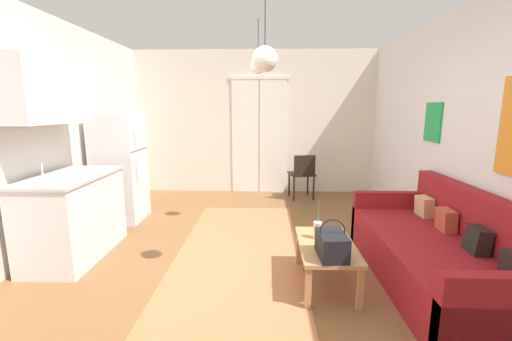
{
  "coord_description": "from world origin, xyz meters",
  "views": [
    {
      "loc": [
        0.24,
        -3.0,
        1.63
      ],
      "look_at": [
        0.11,
        0.92,
        0.88
      ],
      "focal_mm": 23.25,
      "sensor_mm": 36.0,
      "label": 1
    }
  ],
  "objects": [
    {
      "name": "kitchen_counter",
      "position": [
        -1.9,
        0.41,
        0.79
      ],
      "size": [
        0.65,
        1.22,
        2.11
      ],
      "color": "silver",
      "rests_on": "ground_plane"
    },
    {
      "name": "ground_plane",
      "position": [
        0.0,
        0.0,
        -0.05
      ],
      "size": [
        5.13,
        7.34,
        0.1
      ],
      "primitive_type": "cube",
      "color": "brown"
    },
    {
      "name": "handbag",
      "position": [
        0.79,
        -0.4,
        0.51
      ],
      "size": [
        0.24,
        0.35,
        0.33
      ],
      "color": "black",
      "rests_on": "coffee_table"
    },
    {
      "name": "wall_back",
      "position": [
        0.0,
        3.42,
        1.33
      ],
      "size": [
        4.73,
        0.13,
        2.68
      ],
      "color": "silver",
      "rests_on": "ground_plane"
    },
    {
      "name": "couch",
      "position": [
        1.87,
        -0.06,
        0.28
      ],
      "size": [
        0.93,
        2.14,
        0.88
      ],
      "color": "maroon",
      "rests_on": "ground_plane"
    },
    {
      "name": "wall_right",
      "position": [
        2.32,
        -0.0,
        1.34
      ],
      "size": [
        0.12,
        6.94,
        2.68
      ],
      "color": "silver",
      "rests_on": "ground_plane"
    },
    {
      "name": "refrigerator",
      "position": [
        -1.88,
        1.64,
        0.78
      ],
      "size": [
        0.63,
        0.63,
        1.55
      ],
      "color": "white",
      "rests_on": "ground_plane"
    },
    {
      "name": "pendant_lamp_far",
      "position": [
        0.13,
        1.25,
        2.14
      ],
      "size": [
        0.2,
        0.2,
        0.65
      ],
      "color": "black"
    },
    {
      "name": "pendant_lamp_near",
      "position": [
        0.22,
        -0.17,
        2.02
      ],
      "size": [
        0.21,
        0.21,
        0.77
      ],
      "color": "black"
    },
    {
      "name": "coffee_table",
      "position": [
        0.79,
        -0.13,
        0.34
      ],
      "size": [
        0.5,
        0.87,
        0.4
      ],
      "color": "#B27F4C",
      "rests_on": "ground_plane"
    },
    {
      "name": "area_rug",
      "position": [
        -0.07,
        0.33,
        0.01
      ],
      "size": [
        1.37,
        3.73,
        0.01
      ],
      "primitive_type": "cube",
      "color": "#B26B42",
      "rests_on": "ground_plane"
    },
    {
      "name": "accent_chair",
      "position": [
        0.88,
        2.83,
        0.48
      ],
      "size": [
        0.49,
        0.47,
        0.81
      ],
      "rotation": [
        0.0,
        0.0,
        3.33
      ],
      "color": "black",
      "rests_on": "ground_plane"
    },
    {
      "name": "bamboo_vase",
      "position": [
        0.73,
        -0.0,
        0.48
      ],
      "size": [
        0.08,
        0.08,
        0.38
      ],
      "color": "beige",
      "rests_on": "coffee_table"
    }
  ]
}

